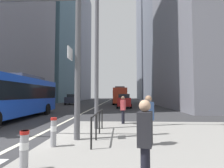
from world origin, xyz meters
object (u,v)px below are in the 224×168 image
at_px(pedestrian_waiting, 145,140).
at_px(traffic_signal_gantry, 26,36).
at_px(car_receding_far, 124,101).
at_px(city_bus_red_receding, 120,95).
at_px(bollard_right, 54,130).
at_px(bollard_left, 24,148).
at_px(pedestrian_far, 123,108).
at_px(street_lamp_post, 97,27).
at_px(city_bus_blue_oncoming, 12,95).
at_px(car_receding_near, 119,97).
at_px(car_oncoming_mid, 72,99).
at_px(pedestrian_walking, 149,117).

bearing_deg(pedestrian_waiting, traffic_signal_gantry, 139.19).
bearing_deg(traffic_signal_gantry, car_receding_far, 77.46).
distance_m(city_bus_red_receding, car_receding_far, 11.00).
bearing_deg(city_bus_red_receding, bollard_right, -93.88).
distance_m(bollard_left, pedestrian_far, 7.08).
bearing_deg(street_lamp_post, bollard_right, -107.06).
distance_m(street_lamp_post, bollard_right, 5.69).
relative_size(city_bus_blue_oncoming, bollard_left, 13.32).
height_order(car_receding_far, bollard_right, car_receding_far).
relative_size(city_bus_blue_oncoming, car_receding_far, 2.59).
xyz_separation_m(bollard_left, pedestrian_far, (2.28, 6.69, 0.39)).
relative_size(city_bus_red_receding, car_receding_near, 2.47).
xyz_separation_m(car_oncoming_mid, bollard_left, (6.99, -30.50, -0.36)).
distance_m(traffic_signal_gantry, pedestrian_walking, 5.55).
bearing_deg(pedestrian_far, traffic_signal_gantry, -134.56).
bearing_deg(traffic_signal_gantry, street_lamp_post, 42.22).
bearing_deg(pedestrian_far, car_receding_far, 88.49).
bearing_deg(bollard_right, car_receding_far, 82.22).
bearing_deg(car_receding_near, car_receding_far, -88.32).
relative_size(city_bus_blue_oncoming, car_receding_near, 2.71).
relative_size(car_oncoming_mid, traffic_signal_gantry, 0.74).
height_order(car_oncoming_mid, bollard_right, car_oncoming_mid).
relative_size(city_bus_red_receding, pedestrian_waiting, 6.74).
bearing_deg(city_bus_red_receding, street_lamp_post, -92.30).
xyz_separation_m(car_receding_far, pedestrian_far, (-0.40, -15.08, 0.03)).
bearing_deg(city_bus_blue_oncoming, car_oncoming_mid, 93.35).
distance_m(city_bus_blue_oncoming, pedestrian_walking, 11.13).
bearing_deg(street_lamp_post, car_receding_far, 84.05).
height_order(city_bus_blue_oncoming, car_receding_near, city_bus_blue_oncoming).
relative_size(car_receding_far, pedestrian_far, 2.82).
bearing_deg(pedestrian_walking, city_bus_blue_oncoming, 142.40).
height_order(street_lamp_post, bollard_right, street_lamp_post).
relative_size(car_receding_near, pedestrian_far, 2.69).
xyz_separation_m(city_bus_blue_oncoming, pedestrian_far, (8.02, -2.30, -0.81)).
xyz_separation_m(city_bus_blue_oncoming, street_lamp_post, (6.67, -3.93, 3.45)).
height_order(street_lamp_post, bollard_left, street_lamp_post).
relative_size(traffic_signal_gantry, pedestrian_far, 3.85).
relative_size(traffic_signal_gantry, bollard_left, 7.03).
xyz_separation_m(city_bus_red_receding, car_oncoming_mid, (-9.04, -2.23, -0.84)).
bearing_deg(bollard_left, city_bus_blue_oncoming, 122.53).
distance_m(car_receding_near, street_lamp_post, 50.61).
height_order(car_receding_near, bollard_left, car_receding_near).
relative_size(city_bus_blue_oncoming, bollard_right, 12.54).
xyz_separation_m(car_receding_near, traffic_signal_gantry, (-3.23, -52.67, 3.12)).
bearing_deg(city_bus_blue_oncoming, pedestrian_waiting, -49.52).
bearing_deg(bollard_right, pedestrian_waiting, -45.03).
height_order(city_bus_red_receding, car_receding_near, city_bus_red_receding).
relative_size(car_receding_near, pedestrian_walking, 2.61).
bearing_deg(car_oncoming_mid, street_lamp_post, -72.68).
bearing_deg(car_oncoming_mid, bollard_left, -77.09).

